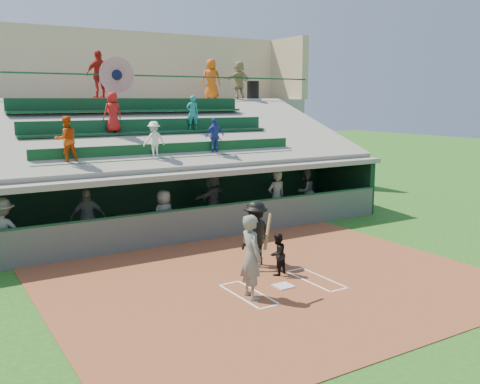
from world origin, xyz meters
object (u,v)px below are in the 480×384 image
catcher (277,254)px  trash_bin (253,90)px  home_plate (283,286)px  batter_at_plate (251,256)px

catcher → trash_bin: bearing=-138.6°
home_plate → trash_bin: size_ratio=0.48×
batter_at_plate → catcher: bearing=35.2°
trash_bin → home_plate: bearing=-119.8°
home_plate → catcher: (0.40, 0.83, 0.54)m
batter_at_plate → catcher: size_ratio=1.79×
home_plate → trash_bin: bearing=60.2°
catcher → trash_bin: size_ratio=1.23×
home_plate → trash_bin: trash_bin is taller
trash_bin → batter_at_plate: bearing=-122.9°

